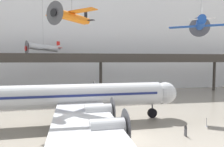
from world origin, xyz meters
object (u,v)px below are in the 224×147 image
Objects in this scene: airliner_silver_main at (72,97)px; info_sign_pedestal at (186,132)px; suspended_plane_silver_racer at (43,48)px; suspended_plane_orange_highwing at (72,17)px; suspended_plane_blue_trainer at (201,23)px; stanchion_barrier at (206,124)px.

info_sign_pedestal is (11.84, -6.50, -2.87)m from airliner_silver_main.
suspended_plane_silver_racer is 1.32× the size of suspended_plane_orange_highwing.
suspended_plane_silver_racer is at bearing 131.41° from info_sign_pedestal.
suspended_plane_blue_trainer reaches higher than suspended_plane_silver_racer.
suspended_plane_orange_highwing is 19.36m from info_sign_pedestal.
suspended_plane_silver_racer is at bearing 105.33° from airliner_silver_main.
suspended_plane_blue_trainer is 0.78× the size of suspended_plane_silver_racer.
suspended_plane_orange_highwing reaches higher than airliner_silver_main.
suspended_plane_silver_racer is 35.97m from info_sign_pedestal.
suspended_plane_silver_racer reaches higher than info_sign_pedestal.
airliner_silver_main is 21.37m from suspended_plane_blue_trainer.
suspended_plane_silver_racer is 10.54× the size of info_sign_pedestal.
suspended_plane_blue_trainer is at bearing 115.12° from suspended_plane_silver_racer.
suspended_plane_blue_trainer is 18.73m from suspended_plane_orange_highwing.
airliner_silver_main is 24.53m from suspended_plane_silver_racer.
stanchion_barrier is at bearing 111.58° from suspended_plane_orange_highwing.
suspended_plane_orange_highwing is 7.98× the size of info_sign_pedestal.
stanchion_barrier is at bearing -174.28° from suspended_plane_blue_trainer.
suspended_plane_orange_highwing is (7.17, -20.83, 2.79)m from suspended_plane_silver_racer.
suspended_plane_blue_trainer is 9.45× the size of stanchion_barrier.
suspended_plane_blue_trainer is at bearing 59.01° from info_sign_pedestal.
suspended_plane_orange_highwing is 21.42m from stanchion_barrier.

